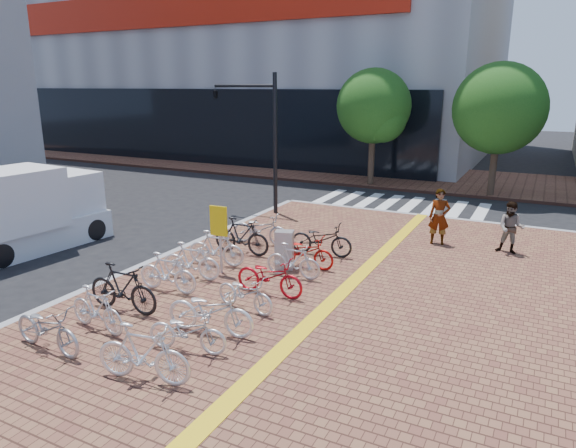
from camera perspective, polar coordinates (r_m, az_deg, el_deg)
The scene contains 27 objects.
ground at distance 11.74m, azimuth -8.75°, elevation -11.49°, with size 120.00×120.00×0.00m, color black.
kerb_north at distance 21.34m, azimuth 17.32°, elevation 0.49°, with size 14.00×0.25×0.15m, color gray.
far_sidewalk at distance 30.54m, azimuth 14.75°, elevation 4.95°, with size 70.00×8.00×0.15m, color brown.
crosswalk at distance 23.75m, azimuth 12.22°, elevation 2.11°, with size 7.50×4.00×0.01m.
street_trees at distance 25.96m, azimuth 24.71°, elevation 11.32°, with size 16.20×4.60×6.35m.
bike_0 at distance 11.30m, azimuth -25.19°, elevation -10.42°, with size 0.64×1.83×0.96m, color #A4A4A9.
bike_1 at distance 11.75m, azimuth -20.49°, elevation -8.86°, with size 0.46×1.62×0.98m, color silver.
bike_2 at distance 12.48m, azimuth -17.91°, elevation -6.77°, with size 0.54×1.92×1.16m, color black.
bike_3 at distance 13.35m, azimuth -13.26°, elevation -5.29°, with size 0.48×1.70×1.02m, color white.
bike_4 at distance 14.09m, azimuth -10.71°, elevation -4.05°, with size 0.48×1.69×1.02m, color white.
bike_5 at distance 15.01m, azimuth -8.00°, elevation -2.68°, with size 0.49×1.73×1.04m, color silver.
bike_6 at distance 15.93m, azimuth -5.21°, elevation -1.34°, with size 0.54×1.90×1.14m, color black.
bike_7 at distance 16.89m, azimuth -3.08°, elevation -0.54°, with size 0.68×1.96×1.03m, color #B9B9BE.
bike_8 at distance 9.59m, azimuth -15.80°, elevation -13.68°, with size 0.51×1.82×1.09m, color silver.
bike_9 at distance 10.44m, azimuth -11.13°, elevation -11.60°, with size 0.57×1.65×0.87m, color silver.
bike_10 at distance 11.02m, azimuth -8.63°, elevation -9.49°, with size 0.69×1.97×1.03m, color white.
bike_11 at distance 12.04m, azimuth -4.79°, elevation -7.63°, with size 0.56×1.62×0.85m, color silver.
bike_12 at distance 12.84m, azimuth -2.06°, elevation -5.81°, with size 0.64×1.85×0.97m, color #B40C18.
bike_13 at distance 13.94m, azimuth 0.58°, elevation -4.10°, with size 0.45×1.59×0.96m, color silver.
bike_14 at distance 14.75m, azimuth 1.88°, elevation -3.05°, with size 0.63×1.80×0.95m, color #A80F0C.
bike_15 at distance 15.80m, azimuth 3.72°, elevation -1.68°, with size 0.68×1.95×1.02m, color black.
pedestrian_a at distance 17.50m, azimuth 16.46°, elevation 0.78°, with size 0.67×0.44×1.84m, color gray.
pedestrian_b at distance 17.30m, azimuth 23.53°, elevation -0.38°, with size 0.80×0.62×1.64m, color #454757.
utility_box at distance 14.59m, azimuth -0.40°, elevation -2.89°, with size 0.51×0.37×1.11m, color #AAABAF.
yellow_sign at distance 14.15m, azimuth -7.65°, elevation -0.34°, with size 0.52×0.13×1.92m.
traffic_light_pole at distance 21.23m, azimuth -4.58°, elevation 11.77°, with size 2.99×1.15×5.57m.
box_truck at distance 18.66m, azimuth -26.84°, elevation 1.28°, with size 2.43×4.86×2.72m.
Camera 1 is at (6.24, -8.45, 5.23)m, focal length 32.00 mm.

